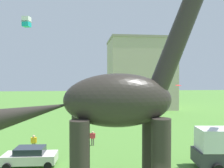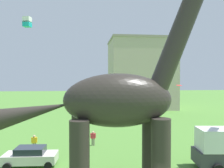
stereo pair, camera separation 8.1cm
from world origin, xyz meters
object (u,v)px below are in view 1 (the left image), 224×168
at_px(parked_sedan_left, 30,156).
at_px(kite_apex, 178,85).
at_px(dinosaur_sculpture, 117,100).
at_px(person_watching_child, 34,141).
at_px(kite_drifting, 27,22).
at_px(person_far_spectator, 93,137).

relative_size(parked_sedan_left, kite_apex, 4.05).
height_order(dinosaur_sculpture, person_watching_child, dinosaur_sculpture).
bearing_deg(kite_apex, person_watching_child, -148.67).
xyz_separation_m(person_watching_child, kite_apex, (19.94, 12.13, 5.05)).
height_order(dinosaur_sculpture, kite_drifting, dinosaur_sculpture).
distance_m(person_watching_child, kite_drifting, 13.02).
distance_m(parked_sedan_left, person_far_spectator, 7.29).
relative_size(parked_sedan_left, person_watching_child, 2.76).
distance_m(parked_sedan_left, kite_apex, 25.70).
bearing_deg(person_watching_child, person_far_spectator, -125.90).
relative_size(parked_sedan_left, person_far_spectator, 2.81).
xyz_separation_m(dinosaur_sculpture, parked_sedan_left, (-6.37, 5.36, -5.00)).
distance_m(person_far_spectator, kite_apex, 18.62).
bearing_deg(kite_drifting, person_far_spectator, -18.03).
bearing_deg(parked_sedan_left, dinosaur_sculpture, -36.48).
distance_m(person_watching_child, kite_apex, 23.88).
bearing_deg(kite_drifting, person_watching_child, -67.64).
xyz_separation_m(dinosaur_sculpture, person_far_spectator, (-1.14, 10.44, -4.88)).
xyz_separation_m(dinosaur_sculpture, person_watching_child, (-6.94, 9.32, -4.86)).
xyz_separation_m(parked_sedan_left, kite_apex, (19.36, 16.09, 5.19)).
relative_size(dinosaur_sculpture, kite_drifting, 14.59).
height_order(parked_sedan_left, person_far_spectator, parked_sedan_left).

